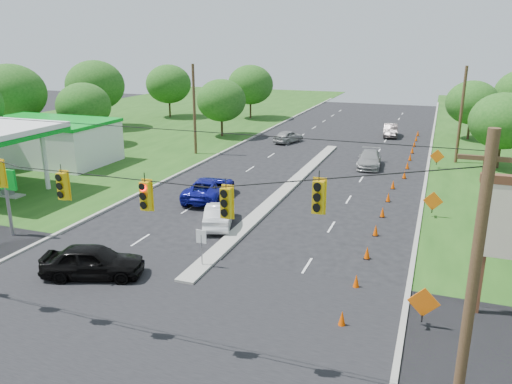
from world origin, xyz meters
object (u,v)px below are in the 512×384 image
at_px(black_sedan, 93,261).
at_px(gas_station, 37,139).
at_px(blue_pickup, 209,188).
at_px(white_sedan, 219,214).

bearing_deg(black_sedan, gas_station, 28.89).
relative_size(gas_station, blue_pickup, 3.38).
xyz_separation_m(gas_station, blue_pickup, (18.99, -3.57, -1.77)).
bearing_deg(black_sedan, white_sedan, -37.37).
bearing_deg(gas_station, black_sedan, -41.69).
bearing_deg(blue_pickup, white_sedan, 114.26).
bearing_deg(white_sedan, gas_station, -38.98).
xyz_separation_m(gas_station, black_sedan, (19.14, -17.05, -1.74)).
height_order(gas_station, white_sedan, gas_station).
distance_m(gas_station, blue_pickup, 19.40).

